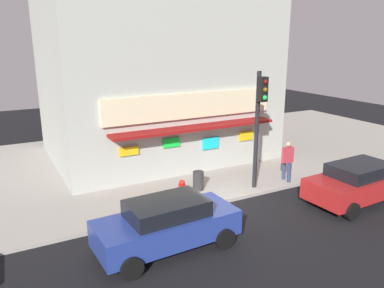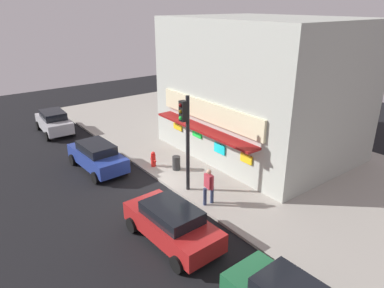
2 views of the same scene
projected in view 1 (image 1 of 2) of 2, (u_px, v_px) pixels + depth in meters
name	position (u px, v px, depth m)	size (l,w,h in m)	color
ground_plane	(227.00, 203.00, 14.65)	(50.84, 50.84, 0.00)	black
sidewalk	(161.00, 158.00, 19.98)	(33.89, 12.60, 0.13)	#A39E93
corner_building	(155.00, 79.00, 19.74)	(10.60, 8.83, 7.91)	#ADB2A8
traffic_light	(259.00, 115.00, 14.99)	(0.32, 0.58, 4.76)	black
fire_hydrant	(182.00, 191.00, 14.31)	(0.51, 0.27, 0.88)	red
trash_can	(198.00, 181.00, 15.50)	(0.44, 0.44, 0.77)	#2D2D2D
pedestrian	(287.00, 159.00, 16.34)	(0.61, 0.56, 1.74)	navy
parked_car_blue	(167.00, 224.00, 11.26)	(4.31, 2.09, 1.56)	navy
parked_car_red	(359.00, 182.00, 14.57)	(4.41, 2.19, 1.54)	#AD1E1E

